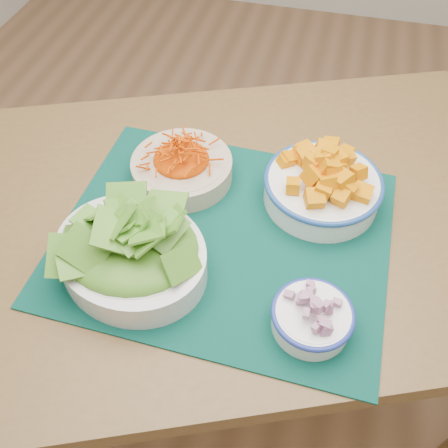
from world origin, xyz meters
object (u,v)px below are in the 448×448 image
(carrot_bowl, at_px, (182,164))
(onion_bowl, at_px, (313,315))
(lettuce_bowl, at_px, (130,248))
(table, at_px, (244,242))
(squash_bowl, at_px, (323,182))
(placemat, at_px, (224,235))

(carrot_bowl, relative_size, onion_bowl, 1.26)
(carrot_bowl, height_order, lettuce_bowl, lettuce_bowl)
(table, height_order, squash_bowl, squash_bowl)
(carrot_bowl, bearing_deg, onion_bowl, -42.46)
(carrot_bowl, distance_m, onion_bowl, 0.40)
(table, xyz_separation_m, placemat, (-0.02, -0.08, 0.11))
(placemat, height_order, carrot_bowl, carrot_bowl)
(carrot_bowl, height_order, squash_bowl, squash_bowl)
(table, relative_size, carrot_bowl, 6.70)
(lettuce_bowl, relative_size, onion_bowl, 2.05)
(table, height_order, carrot_bowl, carrot_bowl)
(table, relative_size, onion_bowl, 8.47)
(placemat, distance_m, lettuce_bowl, 0.18)
(carrot_bowl, xyz_separation_m, lettuce_bowl, (-0.01, -0.23, 0.02))
(onion_bowl, bearing_deg, placemat, 140.63)
(placemat, height_order, squash_bowl, squash_bowl)
(carrot_bowl, bearing_deg, table, -18.93)
(table, xyz_separation_m, lettuce_bowl, (-0.15, -0.18, 0.16))
(placemat, height_order, lettuce_bowl, lettuce_bowl)
(table, height_order, lettuce_bowl, lettuce_bowl)
(placemat, distance_m, onion_bowl, 0.23)
(table, distance_m, placemat, 0.13)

